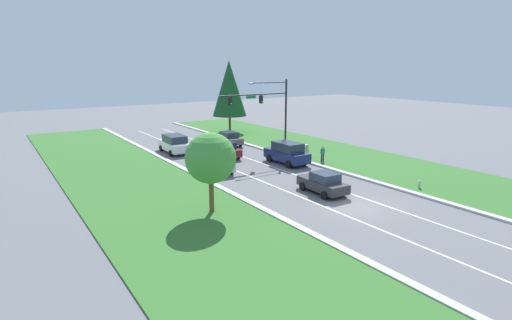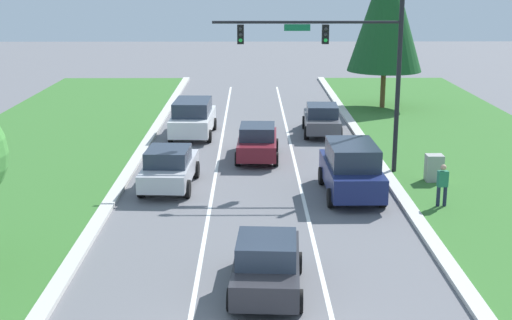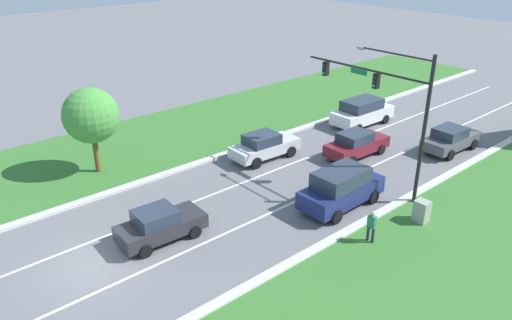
{
  "view_description": "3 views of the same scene",
  "coord_description": "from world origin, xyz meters",
  "px_view_note": "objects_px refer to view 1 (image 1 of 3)",
  "views": [
    {
      "loc": [
        -19.93,
        -17.59,
        9.28
      ],
      "look_at": [
        -1.26,
        10.18,
        1.4
      ],
      "focal_mm": 28.0,
      "sensor_mm": 36.0,
      "label": 1
    },
    {
      "loc": [
        -0.26,
        -14.81,
        8.45
      ],
      "look_at": [
        -0.06,
        11.53,
        1.62
      ],
      "focal_mm": 50.0,
      "sensor_mm": 36.0,
      "label": 2
    },
    {
      "loc": [
        18.2,
        -6.46,
        13.21
      ],
      "look_at": [
        -0.27,
        9.69,
        2.07
      ],
      "focal_mm": 35.0,
      "sensor_mm": 36.0,
      "label": 3
    }
  ],
  "objects_px": {
    "pedestrian": "(323,153)",
    "oak_near_left_tree": "(211,158)",
    "silver_sedan": "(215,163)",
    "white_suv": "(175,144)",
    "navy_suv": "(287,153)",
    "burgundy_sedan": "(225,149)",
    "utility_cabinet": "(304,150)",
    "fire_hydrant": "(419,185)",
    "conifer_near_right_tree": "(229,88)",
    "graphite_sedan": "(228,138)",
    "charcoal_sedan": "(323,183)",
    "traffic_signal_mast": "(268,106)"
  },
  "relations": [
    {
      "from": "pedestrian",
      "to": "oak_near_left_tree",
      "type": "height_order",
      "value": "oak_near_left_tree"
    },
    {
      "from": "silver_sedan",
      "to": "white_suv",
      "type": "bearing_deg",
      "value": 91.64
    },
    {
      "from": "navy_suv",
      "to": "white_suv",
      "type": "bearing_deg",
      "value": 122.32
    },
    {
      "from": "burgundy_sedan",
      "to": "pedestrian",
      "type": "xyz_separation_m",
      "value": [
        6.81,
        -7.5,
        0.1
      ]
    },
    {
      "from": "utility_cabinet",
      "to": "fire_hydrant",
      "type": "relative_size",
      "value": 1.72
    },
    {
      "from": "utility_cabinet",
      "to": "conifer_near_right_tree",
      "type": "xyz_separation_m",
      "value": [
        0.93,
        17.23,
        5.69
      ]
    },
    {
      "from": "burgundy_sedan",
      "to": "utility_cabinet",
      "type": "height_order",
      "value": "burgundy_sedan"
    },
    {
      "from": "silver_sedan",
      "to": "graphite_sedan",
      "type": "xyz_separation_m",
      "value": [
        7.23,
        10.11,
        -0.02
      ]
    },
    {
      "from": "charcoal_sedan",
      "to": "graphite_sedan",
      "type": "bearing_deg",
      "value": 83.55
    },
    {
      "from": "traffic_signal_mast",
      "to": "utility_cabinet",
      "type": "distance_m",
      "value": 6.17
    },
    {
      "from": "silver_sedan",
      "to": "fire_hydrant",
      "type": "height_order",
      "value": "silver_sedan"
    },
    {
      "from": "burgundy_sedan",
      "to": "charcoal_sedan",
      "type": "relative_size",
      "value": 1.09
    },
    {
      "from": "traffic_signal_mast",
      "to": "navy_suv",
      "type": "xyz_separation_m",
      "value": [
        -0.08,
        -3.29,
        -4.24
      ]
    },
    {
      "from": "silver_sedan",
      "to": "fire_hydrant",
      "type": "relative_size",
      "value": 6.74
    },
    {
      "from": "oak_near_left_tree",
      "to": "utility_cabinet",
      "type": "bearing_deg",
      "value": 30.83
    },
    {
      "from": "burgundy_sedan",
      "to": "graphite_sedan",
      "type": "relative_size",
      "value": 1.0
    },
    {
      "from": "navy_suv",
      "to": "fire_hydrant",
      "type": "bearing_deg",
      "value": -75.41
    },
    {
      "from": "graphite_sedan",
      "to": "fire_hydrant",
      "type": "bearing_deg",
      "value": -79.47
    },
    {
      "from": "silver_sedan",
      "to": "charcoal_sedan",
      "type": "xyz_separation_m",
      "value": [
        3.76,
        -9.97,
        -0.06
      ]
    },
    {
      "from": "burgundy_sedan",
      "to": "pedestrian",
      "type": "distance_m",
      "value": 10.13
    },
    {
      "from": "traffic_signal_mast",
      "to": "silver_sedan",
      "type": "xyz_separation_m",
      "value": [
        -7.37,
        -2.16,
        -4.48
      ]
    },
    {
      "from": "graphite_sedan",
      "to": "burgundy_sedan",
      "type": "bearing_deg",
      "value": -121.42
    },
    {
      "from": "traffic_signal_mast",
      "to": "conifer_near_right_tree",
      "type": "xyz_separation_m",
      "value": [
        4.58,
        15.7,
        0.95
      ]
    },
    {
      "from": "burgundy_sedan",
      "to": "utility_cabinet",
      "type": "distance_m",
      "value": 8.44
    },
    {
      "from": "navy_suv",
      "to": "pedestrian",
      "type": "height_order",
      "value": "navy_suv"
    },
    {
      "from": "burgundy_sedan",
      "to": "navy_suv",
      "type": "height_order",
      "value": "navy_suv"
    },
    {
      "from": "burgundy_sedan",
      "to": "pedestrian",
      "type": "relative_size",
      "value": 2.73
    },
    {
      "from": "white_suv",
      "to": "silver_sedan",
      "type": "bearing_deg",
      "value": -89.22
    },
    {
      "from": "utility_cabinet",
      "to": "burgundy_sedan",
      "type": "bearing_deg",
      "value": 150.8
    },
    {
      "from": "charcoal_sedan",
      "to": "conifer_near_right_tree",
      "type": "xyz_separation_m",
      "value": [
        8.19,
        27.82,
        5.48
      ]
    },
    {
      "from": "charcoal_sedan",
      "to": "white_suv",
      "type": "relative_size",
      "value": 0.82
    },
    {
      "from": "traffic_signal_mast",
      "to": "white_suv",
      "type": "height_order",
      "value": "traffic_signal_mast"
    },
    {
      "from": "navy_suv",
      "to": "pedestrian",
      "type": "xyz_separation_m",
      "value": [
        3.17,
        -1.62,
        -0.16
      ]
    },
    {
      "from": "pedestrian",
      "to": "oak_near_left_tree",
      "type": "bearing_deg",
      "value": 15.15
    },
    {
      "from": "burgundy_sedan",
      "to": "white_suv",
      "type": "bearing_deg",
      "value": 126.63
    },
    {
      "from": "burgundy_sedan",
      "to": "fire_hydrant",
      "type": "relative_size",
      "value": 6.6
    },
    {
      "from": "graphite_sedan",
      "to": "pedestrian",
      "type": "relative_size",
      "value": 2.72
    },
    {
      "from": "graphite_sedan",
      "to": "utility_cabinet",
      "type": "relative_size",
      "value": 3.81
    },
    {
      "from": "silver_sedan",
      "to": "oak_near_left_tree",
      "type": "distance_m",
      "value": 10.67
    },
    {
      "from": "silver_sedan",
      "to": "fire_hydrant",
      "type": "xyz_separation_m",
      "value": [
        10.66,
        -13.39,
        -0.52
      ]
    },
    {
      "from": "conifer_near_right_tree",
      "to": "oak_near_left_tree",
      "type": "relative_size",
      "value": 1.92
    },
    {
      "from": "traffic_signal_mast",
      "to": "charcoal_sedan",
      "type": "bearing_deg",
      "value": -106.59
    },
    {
      "from": "navy_suv",
      "to": "graphite_sedan",
      "type": "distance_m",
      "value": 11.25
    },
    {
      "from": "graphite_sedan",
      "to": "navy_suv",
      "type": "bearing_deg",
      "value": -87.44
    },
    {
      "from": "pedestrian",
      "to": "conifer_near_right_tree",
      "type": "height_order",
      "value": "conifer_near_right_tree"
    },
    {
      "from": "traffic_signal_mast",
      "to": "conifer_near_right_tree",
      "type": "bearing_deg",
      "value": 73.74
    },
    {
      "from": "charcoal_sedan",
      "to": "graphite_sedan",
      "type": "height_order",
      "value": "graphite_sedan"
    },
    {
      "from": "charcoal_sedan",
      "to": "navy_suv",
      "type": "bearing_deg",
      "value": 71.57
    },
    {
      "from": "traffic_signal_mast",
      "to": "white_suv",
      "type": "distance_m",
      "value": 11.29
    },
    {
      "from": "pedestrian",
      "to": "fire_hydrant",
      "type": "distance_m",
      "value": 10.65
    }
  ]
}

